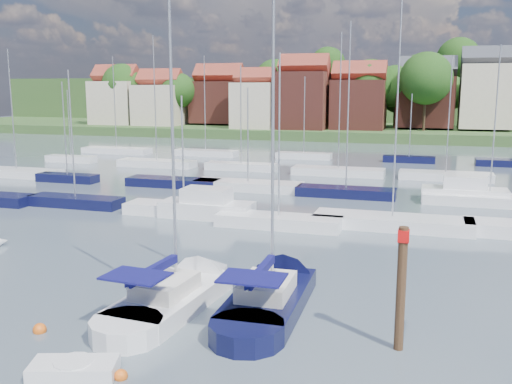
% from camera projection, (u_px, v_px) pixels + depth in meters
% --- Properties ---
extents(ground, '(260.00, 260.00, 0.00)m').
position_uv_depth(ground, '(325.00, 180.00, 60.13)').
color(ground, '#4B5866').
rests_on(ground, ground).
extents(sailboat_centre, '(3.68, 11.03, 14.77)m').
position_uv_depth(sailboat_centre, '(185.00, 292.00, 26.24)').
color(sailboat_centre, silver).
rests_on(sailboat_centre, ground).
extents(sailboat_navy, '(3.29, 11.28, 15.53)m').
position_uv_depth(sailboat_navy, '(276.00, 291.00, 26.31)').
color(sailboat_navy, black).
rests_on(sailboat_navy, ground).
extents(tender, '(3.16, 2.17, 0.62)m').
position_uv_depth(tender, '(74.00, 369.00, 19.28)').
color(tender, silver).
rests_on(tender, ground).
extents(timber_piling, '(0.40, 0.40, 6.95)m').
position_uv_depth(timber_piling, '(400.00, 312.00, 21.00)').
color(timber_piling, '#4C331E').
rests_on(timber_piling, ground).
extents(buoy_c, '(0.54, 0.54, 0.54)m').
position_uv_depth(buoy_c, '(40.00, 332.00, 22.74)').
color(buoy_c, '#D85914').
rests_on(buoy_c, ground).
extents(buoy_d, '(0.46, 0.46, 0.46)m').
position_uv_depth(buoy_d, '(121.00, 379.00, 19.10)').
color(buoy_d, '#D85914').
rests_on(buoy_d, ground).
extents(buoy_e, '(0.42, 0.42, 0.42)m').
position_uv_depth(buoy_e, '(242.00, 278.00, 29.14)').
color(buoy_e, beige).
rests_on(buoy_e, ground).
extents(buoy_g, '(0.52, 0.52, 0.52)m').
position_uv_depth(buoy_g, '(170.00, 314.00, 24.51)').
color(buoy_g, beige).
rests_on(buoy_g, ground).
extents(marina_field, '(79.62, 41.41, 15.93)m').
position_uv_depth(marina_field, '(335.00, 184.00, 54.94)').
color(marina_field, silver).
rests_on(marina_field, ground).
extents(far_shore_town, '(212.46, 90.00, 22.27)m').
position_uv_depth(far_shore_town, '(399.00, 108.00, 145.76)').
color(far_shore_town, '#385128').
rests_on(far_shore_town, ground).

